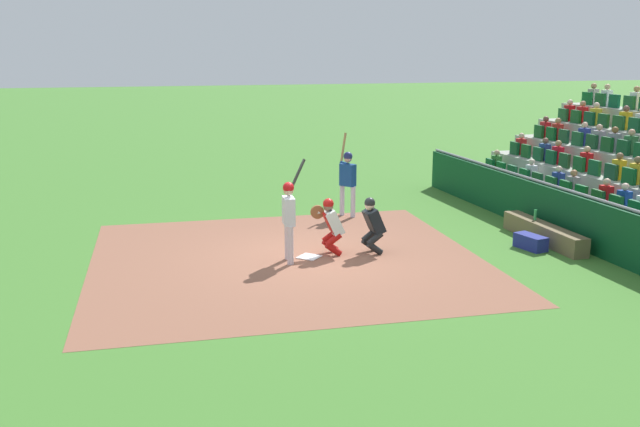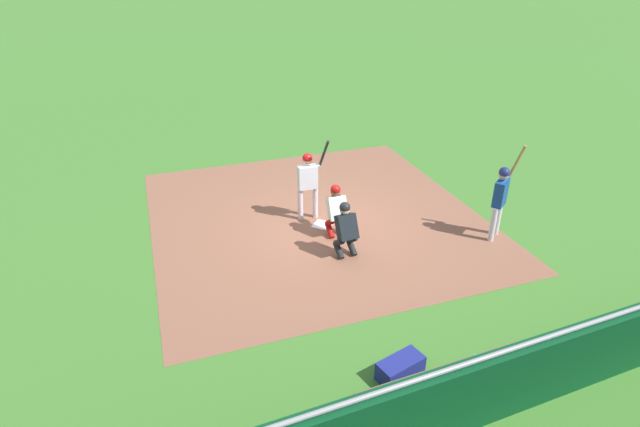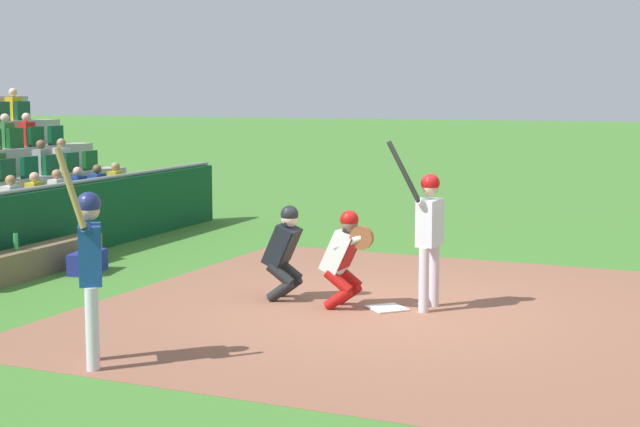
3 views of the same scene
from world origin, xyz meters
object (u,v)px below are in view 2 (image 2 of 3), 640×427
dugout_bench (447,385)px  home_plate_umpire (346,227)px  water_bottle_on_bench (474,361)px  on_deck_batter (501,195)px  home_plate_marker (323,225)px  batter_at_plate (308,179)px  equipment_duffel_bag (400,368)px  catcher_crouching (337,208)px

dugout_bench → home_plate_umpire: bearing=86.7°
water_bottle_on_bench → on_deck_batter: bearing=47.1°
home_plate_marker → dugout_bench: size_ratio=0.15×
batter_at_plate → dugout_bench: (-0.11, -6.13, -0.86)m
batter_at_plate → equipment_duffel_bag: size_ratio=2.85×
equipment_duffel_bag → catcher_crouching: bearing=66.9°
equipment_duffel_bag → water_bottle_on_bench: bearing=-48.9°
dugout_bench → on_deck_batter: bearing=43.6°
catcher_crouching → on_deck_batter: bearing=-23.8°
home_plate_marker → home_plate_umpire: 1.59m
batter_at_plate → on_deck_batter: size_ratio=0.96×
batter_at_plate → home_plate_umpire: 1.96m
batter_at_plate → dugout_bench: batter_at_plate is taller
dugout_bench → on_deck_batter: size_ratio=1.30×
home_plate_marker → batter_at_plate: 1.18m
dugout_bench → equipment_duffel_bag: dugout_bench is taller
catcher_crouching → dugout_bench: catcher_crouching is taller
home_plate_umpire → equipment_duffel_bag: (-0.68, -3.59, -0.54)m
home_plate_marker → water_bottle_on_bench: 5.69m
home_plate_marker → equipment_duffel_bag: bearing=-98.2°
on_deck_batter → dugout_bench: bearing=-136.4°
dugout_bench → water_bottle_on_bench: (0.42, -0.02, 0.35)m
batter_at_plate → water_bottle_on_bench: bearing=-87.1°
batter_at_plate → catcher_crouching: (0.31, -1.01, -0.36)m
home_plate_umpire → water_bottle_on_bench: size_ratio=5.10×
dugout_bench → equipment_duffel_bag: bearing=125.2°
water_bottle_on_bench → on_deck_batter: size_ratio=0.11×
dugout_bench → equipment_duffel_bag: 0.76m
dugout_bench → home_plate_marker: bearing=87.1°
home_plate_marker → on_deck_batter: size_ratio=0.20×
home_plate_marker → batter_at_plate: (-0.18, 0.49, 1.06)m
catcher_crouching → water_bottle_on_bench: (-0.00, -5.14, -0.15)m
catcher_crouching → on_deck_batter: size_ratio=0.57×
home_plate_marker → catcher_crouching: size_ratio=0.34×
home_plate_marker → water_bottle_on_bench: (0.13, -5.66, 0.55)m
equipment_duffel_bag → on_deck_batter: 5.28m
home_plate_umpire → equipment_duffel_bag: home_plate_umpire is taller
home_plate_marker → dugout_bench: (-0.29, -5.64, 0.20)m
catcher_crouching → batter_at_plate: bearing=106.9°
home_plate_marker → on_deck_batter: on_deck_batter is taller
batter_at_plate → water_bottle_on_bench: size_ratio=8.56×
on_deck_batter → home_plate_umpire: bearing=170.7°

